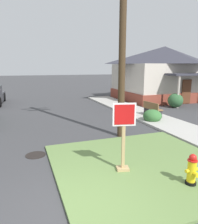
% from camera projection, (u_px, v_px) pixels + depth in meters
% --- Properties ---
extents(ground_plane, '(160.00, 160.00, 0.00)m').
position_uv_depth(ground_plane, '(74.00, 214.00, 4.58)').
color(ground_plane, '#3D3D3F').
extents(grass_corner_patch, '(5.41, 5.24, 0.08)m').
position_uv_depth(grass_corner_patch, '(141.00, 165.00, 6.81)').
color(grass_corner_patch, '#668447').
rests_on(grass_corner_patch, ground).
extents(sidewalk_strip, '(2.20, 19.95, 0.12)m').
position_uv_depth(sidewalk_strip, '(155.00, 119.00, 12.69)').
color(sidewalk_strip, '#B2AFA8').
rests_on(sidewalk_strip, ground).
extents(fire_hydrant, '(0.38, 0.34, 0.83)m').
position_uv_depth(fire_hydrant, '(192.00, 170.00, 5.52)').
color(fire_hydrant, black).
rests_on(fire_hydrant, grass_corner_patch).
extents(stop_sign, '(0.65, 0.36, 2.03)m').
position_uv_depth(stop_sign, '(124.00, 139.00, 6.17)').
color(stop_sign, tan).
rests_on(stop_sign, grass_corner_patch).
extents(manhole_cover, '(0.70, 0.70, 0.02)m').
position_uv_depth(manhole_cover, '(36.00, 155.00, 7.63)').
color(manhole_cover, black).
rests_on(manhole_cover, ground).
extents(street_bench, '(0.53, 1.45, 0.85)m').
position_uv_depth(street_bench, '(152.00, 108.00, 13.20)').
color(street_bench, brown).
rests_on(street_bench, sidewalk_strip).
extents(utility_pole, '(1.84, 0.29, 9.14)m').
position_uv_depth(utility_pole, '(123.00, 24.00, 8.75)').
color(utility_pole, '#42301E').
rests_on(utility_pole, ground).
extents(corner_house, '(8.68, 7.98, 4.96)m').
position_uv_depth(corner_house, '(164.00, 73.00, 20.58)').
color(corner_house, brown).
rests_on(corner_house, ground).
extents(shrub_near_porch, '(1.15, 1.15, 1.10)m').
position_uv_depth(shrub_near_porch, '(175.00, 100.00, 16.48)').
color(shrub_near_porch, '#2F5A33').
rests_on(shrub_near_porch, ground).
extents(shrub_by_curb, '(1.04, 1.04, 0.73)m').
position_uv_depth(shrub_by_curb, '(152.00, 116.00, 12.11)').
color(shrub_by_curb, '#396E37').
rests_on(shrub_by_curb, ground).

